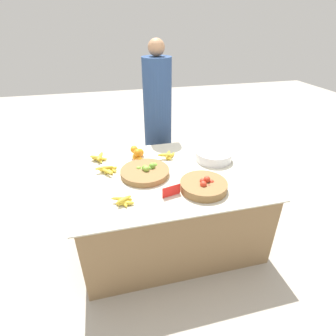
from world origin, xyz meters
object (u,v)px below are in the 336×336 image
(tomato_basket, at_px, (204,186))
(metal_bowl, at_px, (214,156))
(lime_bowl, at_px, (145,172))
(vendor_person, at_px, (158,124))
(price_sign, at_px, (171,191))

(tomato_basket, height_order, metal_bowl, tomato_basket)
(metal_bowl, bearing_deg, lime_bowl, -170.10)
(lime_bowl, bearing_deg, tomato_basket, -38.92)
(vendor_person, bearing_deg, tomato_basket, -85.33)
(lime_bowl, height_order, vendor_person, vendor_person)
(vendor_person, bearing_deg, price_sign, -97.42)
(tomato_basket, distance_m, vendor_person, 1.25)
(tomato_basket, height_order, price_sign, tomato_basket)
(tomato_basket, distance_m, metal_bowl, 0.52)
(price_sign, xyz_separation_m, vendor_person, (0.16, 1.27, 0.05))
(price_sign, distance_m, vendor_person, 1.28)
(vendor_person, bearing_deg, lime_bowl, -108.30)
(metal_bowl, distance_m, vendor_person, 0.88)
(metal_bowl, distance_m, price_sign, 0.71)
(lime_bowl, relative_size, metal_bowl, 1.22)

